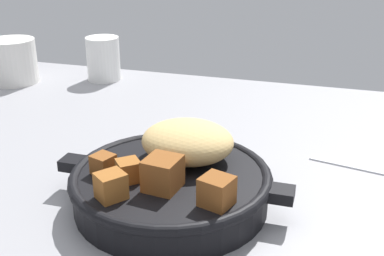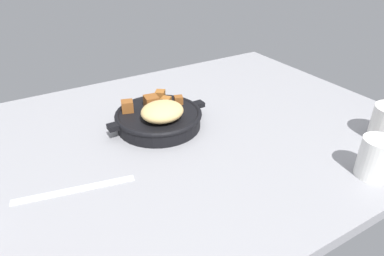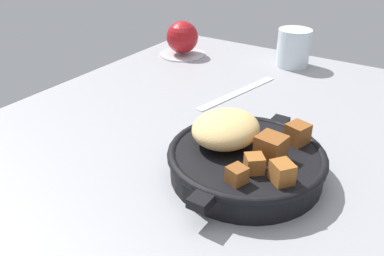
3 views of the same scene
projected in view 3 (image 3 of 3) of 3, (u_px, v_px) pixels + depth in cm
name	position (u px, v px, depth cm)	size (l,w,h in cm)	color
ground_plane	(198.00, 177.00, 57.08)	(113.10, 80.92, 2.40)	gray
cast_iron_skillet	(244.00, 156.00, 54.25)	(25.30, 21.03, 7.96)	black
saucer_plate	(182.00, 54.00, 100.23)	(11.19, 11.19, 0.60)	#B7BABF
red_apple	(182.00, 37.00, 98.26)	(7.68, 7.68, 7.68)	maroon
butter_knife	(238.00, 92.00, 79.57)	(22.01, 1.60, 0.36)	silver
water_glass_short	(293.00, 48.00, 91.58)	(7.42, 7.42, 8.37)	silver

